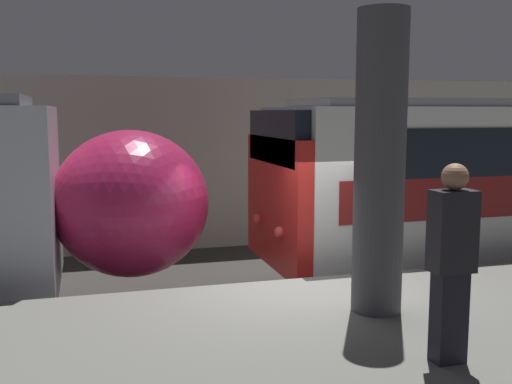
% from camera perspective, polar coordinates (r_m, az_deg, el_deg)
% --- Properties ---
extents(ground_plane, '(120.00, 120.00, 0.00)m').
position_cam_1_polar(ground_plane, '(8.45, 3.39, -14.73)').
color(ground_plane, '#33302D').
extents(platform, '(40.00, 3.56, 0.99)m').
position_cam_1_polar(platform, '(6.73, 8.61, -16.25)').
color(platform, slate).
rests_on(platform, ground).
extents(station_rear_barrier, '(50.00, 0.15, 4.00)m').
position_cam_1_polar(station_rear_barrier, '(14.09, -5.17, 2.69)').
color(station_rear_barrier, '#B2AD9E').
rests_on(station_rear_barrier, ground).
extents(support_pillar_near, '(0.56, 0.56, 3.31)m').
position_cam_1_polar(support_pillar_near, '(6.69, 11.69, 2.64)').
color(support_pillar_near, '#47474C').
rests_on(support_pillar_near, platform).
extents(person_waiting, '(0.38, 0.24, 1.78)m').
position_cam_1_polar(person_waiting, '(5.55, 18.11, -5.99)').
color(person_waiting, black).
rests_on(person_waiting, platform).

